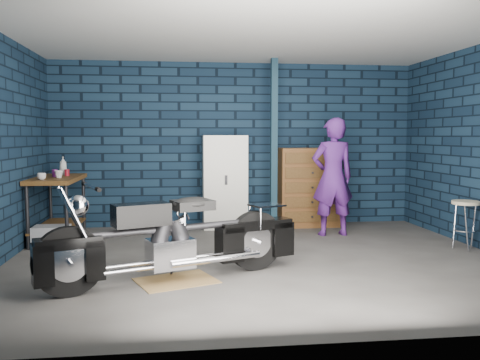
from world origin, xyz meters
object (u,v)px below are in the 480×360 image
object	(u,v)px
workbench	(58,208)
shop_stool	(465,225)
motorcycle	(176,231)
storage_bin	(52,236)
locker	(225,182)
tool_chest	(308,187)
person	(333,177)

from	to	relation	value
workbench	shop_stool	bearing A→B (deg)	-13.63
motorcycle	storage_bin	bearing A→B (deg)	111.12
workbench	locker	size ratio (longest dim) A/B	0.93
workbench	motorcycle	world-z (taller)	motorcycle
locker	shop_stool	size ratio (longest dim) A/B	2.33
motorcycle	storage_bin	size ratio (longest dim) A/B	5.11
tool_chest	motorcycle	bearing A→B (deg)	-125.92
storage_bin	locker	world-z (taller)	locker
shop_stool	storage_bin	bearing A→B (deg)	171.39
storage_bin	motorcycle	bearing A→B (deg)	-47.61
person	locker	xyz separation A→B (m)	(-1.55, 0.82, -0.13)
workbench	storage_bin	distance (m)	0.59
workbench	tool_chest	distance (m)	3.93
motorcycle	person	size ratio (longest dim) A/B	1.34
motorcycle	locker	bearing A→B (deg)	54.09
person	storage_bin	world-z (taller)	person
locker	tool_chest	xyz separation A→B (m)	(1.39, 0.00, -0.10)
storage_bin	locker	xyz separation A→B (m)	(2.45, 1.17, 0.61)
tool_chest	shop_stool	bearing A→B (deg)	-51.31
workbench	shop_stool	distance (m)	5.62
person	locker	size ratio (longest dim) A/B	1.17
person	locker	bearing A→B (deg)	-31.56
workbench	storage_bin	size ratio (longest dim) A/B	3.03
workbench	locker	bearing A→B (deg)	15.16
motorcycle	tool_chest	size ratio (longest dim) A/B	1.82
shop_stool	tool_chest	bearing A→B (deg)	128.69
locker	shop_stool	distance (m)	3.62
workbench	locker	distance (m)	2.58
motorcycle	tool_chest	distance (m)	3.71
workbench	tool_chest	xyz separation A→B (m)	(3.86, 0.67, 0.19)
motorcycle	locker	distance (m)	3.11
locker	person	bearing A→B (deg)	-27.97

